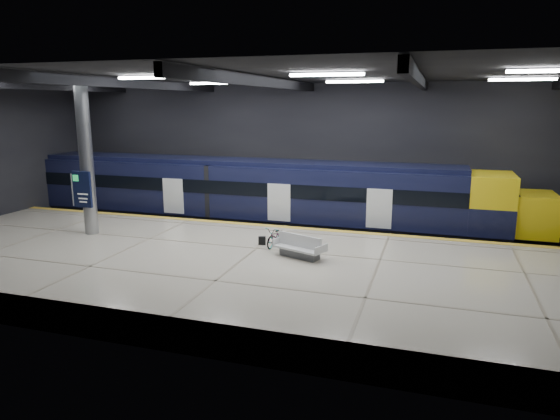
% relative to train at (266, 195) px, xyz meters
% --- Properties ---
extents(ground, '(30.00, 30.00, 0.00)m').
position_rel_train_xyz_m(ground, '(1.86, -5.50, -2.06)').
color(ground, black).
rests_on(ground, ground).
extents(room_shell, '(30.10, 16.10, 8.05)m').
position_rel_train_xyz_m(room_shell, '(1.86, -5.49, 3.66)').
color(room_shell, black).
rests_on(room_shell, ground).
extents(platform, '(30.00, 11.00, 1.10)m').
position_rel_train_xyz_m(platform, '(1.86, -8.00, -1.51)').
color(platform, beige).
rests_on(platform, ground).
extents(safety_strip, '(30.00, 0.40, 0.01)m').
position_rel_train_xyz_m(safety_strip, '(1.86, -2.75, -0.95)').
color(safety_strip, gold).
rests_on(safety_strip, platform).
extents(rails, '(30.00, 1.52, 0.16)m').
position_rel_train_xyz_m(rails, '(1.86, 0.00, -1.98)').
color(rails, gray).
rests_on(rails, ground).
extents(train, '(29.40, 2.84, 3.79)m').
position_rel_train_xyz_m(train, '(0.00, 0.00, 0.00)').
color(train, black).
rests_on(train, ground).
extents(bench, '(2.20, 1.50, 0.90)m').
position_rel_train_xyz_m(bench, '(3.86, -7.16, -0.64)').
color(bench, '#595B60').
rests_on(bench, platform).
extents(bicycle, '(0.71, 1.63, 0.83)m').
position_rel_train_xyz_m(bicycle, '(2.50, -5.95, -0.54)').
color(bicycle, '#99999E').
rests_on(bicycle, platform).
extents(pannier_bag, '(0.34, 0.26, 0.35)m').
position_rel_train_xyz_m(pannier_bag, '(1.90, -5.95, -0.78)').
color(pannier_bag, black).
rests_on(pannier_bag, platform).
extents(info_column, '(0.90, 0.78, 6.90)m').
position_rel_train_xyz_m(info_column, '(-6.14, -6.52, 2.40)').
color(info_column, '#9EA0A5').
rests_on(info_column, platform).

